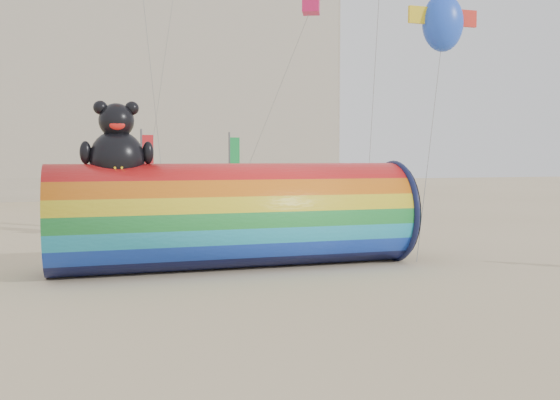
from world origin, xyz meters
name	(u,v)px	position (x,y,z in m)	size (l,w,h in m)	color
ground	(279,282)	(0.00, 0.00, 0.00)	(160.00, 160.00, 0.00)	#CCB58C
hotel_building	(13,87)	(-12.00, 45.95, 10.31)	(60.40, 15.40, 20.60)	#B7AD99
windsock_assembly	(235,213)	(-0.69, 2.94, 1.89)	(12.34, 3.76, 5.69)	red
festival_banners	(167,179)	(-1.52, 14.82, 2.64)	(7.52, 3.49, 5.20)	#59595E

